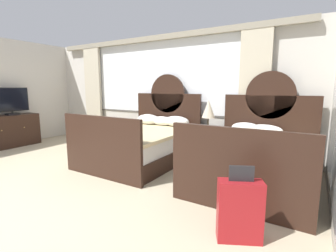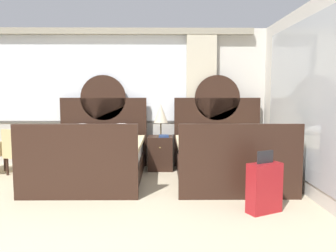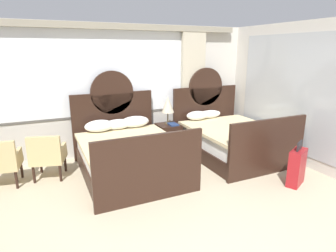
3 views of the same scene
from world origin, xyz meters
name	(u,v)px [view 1 (image 1 of 3)]	position (x,y,z in m)	size (l,w,h in m)	color
wall_back_window	(160,89)	(0.00, 4.26, 1.45)	(7.00, 0.22, 2.70)	beige
bed_near_window	(142,142)	(0.31, 3.10, 0.38)	(1.67, 2.16, 1.78)	black
bed_near_mirror	(255,160)	(2.52, 3.09, 0.37)	(1.67, 2.16, 1.78)	black
nightstand_between_beds	(206,146)	(1.42, 3.78, 0.32)	(0.46, 0.49, 0.63)	black
table_lamp_on_nightstand	(208,109)	(1.43, 3.82, 1.05)	(0.27, 0.27, 0.61)	brown
book_on_nightstand	(208,131)	(1.49, 3.69, 0.65)	(0.18, 0.26, 0.03)	navy
tv_flatscreen	(11,101)	(-3.24, 2.43, 1.15)	(0.20, 0.83, 0.68)	black
armchair_by_window_left	(107,131)	(-1.02, 3.44, 0.44)	(0.65, 0.65, 0.81)	tan
armchair_by_window_centre	(87,128)	(-1.71, 3.44, 0.44)	(0.59, 0.59, 0.81)	tan
suitcase_on_floor	(240,210)	(2.71, 1.49, 0.31)	(0.46, 0.35, 0.76)	maroon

